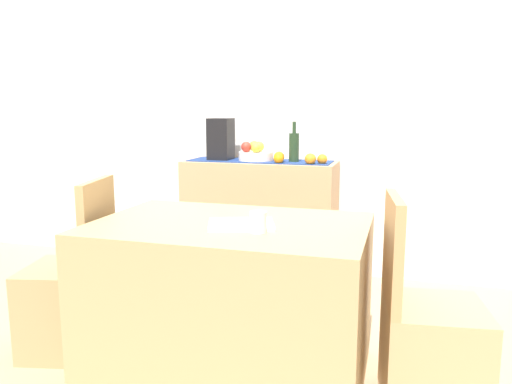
# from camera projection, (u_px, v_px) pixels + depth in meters

# --- Properties ---
(ground_plane) EXTENTS (6.40, 6.40, 0.02)m
(ground_plane) POSITION_uv_depth(u_px,v_px,m) (250.00, 332.00, 2.82)
(ground_plane) COLOR tan
(ground_plane) RESTS_ON ground
(room_wall_rear) EXTENTS (6.40, 0.06, 2.70)m
(room_wall_rear) POSITION_uv_depth(u_px,v_px,m) (296.00, 95.00, 3.71)
(room_wall_rear) COLOR silver
(room_wall_rear) RESTS_ON ground
(sideboard_console) EXTENTS (1.10, 0.42, 0.87)m
(sideboard_console) POSITION_uv_depth(u_px,v_px,m) (260.00, 220.00, 3.68)
(sideboard_console) COLOR tan
(sideboard_console) RESTS_ON ground
(table_runner) EXTENTS (1.04, 0.32, 0.01)m
(table_runner) POSITION_uv_depth(u_px,v_px,m) (260.00, 161.00, 3.60)
(table_runner) COLOR navy
(table_runner) RESTS_ON sideboard_console
(fruit_bowl) EXTENTS (0.25, 0.25, 0.06)m
(fruit_bowl) POSITION_uv_depth(u_px,v_px,m) (256.00, 156.00, 3.61)
(fruit_bowl) COLOR white
(fruit_bowl) RESTS_ON table_runner
(apple_upper) EXTENTS (0.07, 0.07, 0.07)m
(apple_upper) POSITION_uv_depth(u_px,v_px,m) (259.00, 147.00, 3.60)
(apple_upper) COLOR gold
(apple_upper) RESTS_ON fruit_bowl
(apple_front) EXTENTS (0.07, 0.07, 0.07)m
(apple_front) POSITION_uv_depth(u_px,v_px,m) (256.00, 148.00, 3.52)
(apple_front) COLOR gold
(apple_front) RESTS_ON fruit_bowl
(apple_left) EXTENTS (0.07, 0.07, 0.07)m
(apple_left) POSITION_uv_depth(u_px,v_px,m) (254.00, 146.00, 3.66)
(apple_left) COLOR #89A732
(apple_left) RESTS_ON fruit_bowl
(apple_rear) EXTENTS (0.08, 0.08, 0.08)m
(apple_rear) POSITION_uv_depth(u_px,v_px,m) (246.00, 147.00, 3.56)
(apple_rear) COLOR #B33428
(apple_rear) RESTS_ON fruit_bowl
(wine_bottle) EXTENTS (0.07, 0.07, 0.29)m
(wine_bottle) POSITION_uv_depth(u_px,v_px,m) (294.00, 147.00, 3.52)
(wine_bottle) COLOR #233922
(wine_bottle) RESTS_ON sideboard_console
(coffee_maker) EXTENTS (0.16, 0.18, 0.31)m
(coffee_maker) POSITION_uv_depth(u_px,v_px,m) (221.00, 139.00, 3.66)
(coffee_maker) COLOR black
(coffee_maker) RESTS_ON sideboard_console
(orange_loose_near_bowl) EXTENTS (0.07, 0.07, 0.07)m
(orange_loose_near_bowl) POSITION_uv_depth(u_px,v_px,m) (279.00, 159.00, 3.44)
(orange_loose_near_bowl) COLOR orange
(orange_loose_near_bowl) RESTS_ON sideboard_console
(orange_loose_mid) EXTENTS (0.07, 0.07, 0.07)m
(orange_loose_mid) POSITION_uv_depth(u_px,v_px,m) (322.00, 159.00, 3.40)
(orange_loose_mid) COLOR orange
(orange_loose_mid) RESTS_ON sideboard_console
(orange_loose_far) EXTENTS (0.08, 0.08, 0.08)m
(orange_loose_far) POSITION_uv_depth(u_px,v_px,m) (310.00, 159.00, 3.38)
(orange_loose_far) COLOR orange
(orange_loose_far) RESTS_ON sideboard_console
(orange_loose_end) EXTENTS (0.08, 0.08, 0.08)m
(orange_loose_end) POSITION_uv_depth(u_px,v_px,m) (279.00, 157.00, 3.53)
(orange_loose_end) COLOR orange
(orange_loose_end) RESTS_ON sideboard_console
(dining_table) EXTENTS (1.22, 0.82, 0.74)m
(dining_table) POSITION_uv_depth(u_px,v_px,m) (231.00, 301.00, 2.30)
(dining_table) COLOR tan
(dining_table) RESTS_ON ground
(open_book) EXTENTS (0.33, 0.29, 0.02)m
(open_book) POSITION_uv_depth(u_px,v_px,m) (241.00, 225.00, 2.16)
(open_book) COLOR white
(open_book) RESTS_ON dining_table
(coffee_cup) EXTENTS (0.07, 0.07, 0.09)m
(coffee_cup) POSITION_uv_depth(u_px,v_px,m) (258.00, 222.00, 2.05)
(coffee_cup) COLOR silver
(coffee_cup) RESTS_ON dining_table
(chair_near_window) EXTENTS (0.48, 0.48, 0.90)m
(chair_near_window) POSITION_uv_depth(u_px,v_px,m) (71.00, 301.00, 2.56)
(chair_near_window) COLOR tan
(chair_near_window) RESTS_ON ground
(chair_by_corner) EXTENTS (0.45, 0.45, 0.90)m
(chair_by_corner) POSITION_uv_depth(u_px,v_px,m) (429.00, 347.00, 2.07)
(chair_by_corner) COLOR tan
(chair_by_corner) RESTS_ON ground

